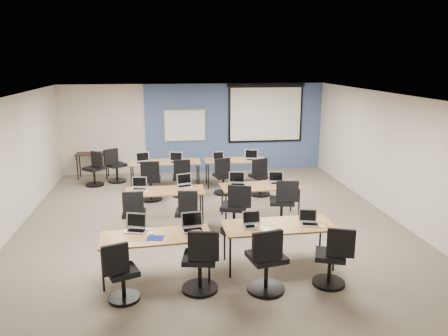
{
  "coord_description": "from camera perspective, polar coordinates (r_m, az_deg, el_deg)",
  "views": [
    {
      "loc": [
        -0.93,
        -8.78,
        3.41
      ],
      "look_at": [
        0.34,
        0.4,
        1.1
      ],
      "focal_mm": 35.0,
      "sensor_mm": 36.0,
      "label": 1
    }
  ],
  "objects": [
    {
      "name": "floor",
      "position": [
        9.46,
        -1.73,
        -7.11
      ],
      "size": [
        8.0,
        9.0,
        0.02
      ],
      "primitive_type": "cube",
      "color": "#6B6354",
      "rests_on": "ground"
    },
    {
      "name": "ceiling",
      "position": [
        8.86,
        -1.86,
        9.41
      ],
      "size": [
        8.0,
        9.0,
        0.02
      ],
      "primitive_type": "cube",
      "color": "white",
      "rests_on": "ground"
    },
    {
      "name": "wall_back",
      "position": [
        13.47,
        -3.86,
        5.19
      ],
      "size": [
        8.0,
        0.04,
        2.7
      ],
      "primitive_type": "cube",
      "color": "beige",
      "rests_on": "ground"
    },
    {
      "name": "wall_front",
      "position": [
        4.84,
        4.04,
        -11.24
      ],
      "size": [
        8.0,
        0.04,
        2.7
      ],
      "primitive_type": "cube",
      "color": "beige",
      "rests_on": "ground"
    },
    {
      "name": "wall_left",
      "position": [
        9.53,
        -26.47,
        0.03
      ],
      "size": [
        0.04,
        9.0,
        2.7
      ],
      "primitive_type": "cube",
      "color": "beige",
      "rests_on": "ground"
    },
    {
      "name": "wall_right",
      "position": [
        10.28,
        20.98,
        1.51
      ],
      "size": [
        0.04,
        9.0,
        2.7
      ],
      "primitive_type": "cube",
      "color": "beige",
      "rests_on": "ground"
    },
    {
      "name": "blue_accent_panel",
      "position": [
        13.58,
        1.44,
        5.3
      ],
      "size": [
        5.5,
        0.04,
        2.7
      ],
      "primitive_type": "cube",
      "color": "#3D5977",
      "rests_on": "wall_back"
    },
    {
      "name": "whiteboard",
      "position": [
        13.36,
        -5.13,
        5.53
      ],
      "size": [
        1.28,
        0.03,
        0.98
      ],
      "color": "#ACAEB0",
      "rests_on": "wall_back"
    },
    {
      "name": "projector_screen",
      "position": [
        13.64,
        5.48,
        7.54
      ],
      "size": [
        2.4,
        0.1,
        1.82
      ],
      "color": "black",
      "rests_on": "wall_back"
    },
    {
      "name": "training_table_front_left",
      "position": [
        7.01,
        -8.85,
        -9.09
      ],
      "size": [
        1.72,
        0.72,
        0.73
      ],
      "rotation": [
        0.0,
        0.0,
        0.06
      ],
      "color": "olive",
      "rests_on": "floor"
    },
    {
      "name": "training_table_front_right",
      "position": [
        7.41,
        7.13,
        -7.69
      ],
      "size": [
        1.85,
        0.77,
        0.73
      ],
      "rotation": [
        0.0,
        0.0,
        0.02
      ],
      "color": "#925E3C",
      "rests_on": "floor"
    },
    {
      "name": "training_table_mid_left",
      "position": [
        9.3,
        -7.74,
        -3.2
      ],
      "size": [
        1.66,
        0.69,
        0.73
      ],
      "rotation": [
        0.0,
        0.0,
        -0.02
      ],
      "color": "brown",
      "rests_on": "floor"
    },
    {
      "name": "training_table_mid_right",
      "position": [
        9.59,
        4.74,
        -2.57
      ],
      "size": [
        1.72,
        0.72,
        0.73
      ],
      "rotation": [
        0.0,
        0.0,
        0.04
      ],
      "color": "#A5622D",
      "rests_on": "floor"
    },
    {
      "name": "training_table_back_left",
      "position": [
        11.87,
        -7.71,
        0.63
      ],
      "size": [
        1.89,
        0.79,
        0.73
      ],
      "rotation": [
        0.0,
        0.0,
        -0.03
      ],
      "color": "#9D6D3F",
      "rests_on": "floor"
    },
    {
      "name": "training_table_back_right",
      "position": [
        11.99,
        1.48,
        0.86
      ],
      "size": [
        1.67,
        0.7,
        0.73
      ],
      "rotation": [
        0.0,
        0.0,
        -0.06
      ],
      "color": "#A47743",
      "rests_on": "floor"
    },
    {
      "name": "laptop_0",
      "position": [
        7.23,
        -11.39,
        -7.49
      ],
      "size": [
        0.34,
        0.29,
        0.26
      ],
      "rotation": [
        0.0,
        0.0,
        -0.3
      ],
      "color": "#AEAEAE",
      "rests_on": "training_table_front_left"
    },
    {
      "name": "mouse_0",
      "position": [
        7.07,
        -9.43,
        -8.37
      ],
      "size": [
        0.07,
        0.1,
        0.03
      ],
      "primitive_type": "ellipsoid",
      "rotation": [
        0.0,
        0.0,
        0.24
      ],
      "color": "white",
      "rests_on": "training_table_front_left"
    },
    {
      "name": "task_chair_0",
      "position": [
        6.59,
        -13.28,
        -13.69
      ],
      "size": [
        0.48,
        0.46,
        0.95
      ],
      "rotation": [
        0.0,
        0.0,
        0.37
      ],
      "color": "black",
      "rests_on": "floor"
    },
    {
      "name": "laptop_1",
      "position": [
        7.14,
        -4.14,
        -7.51
      ],
      "size": [
        0.35,
        0.3,
        0.26
      ],
      "rotation": [
        0.0,
        0.0,
        0.11
      ],
      "color": "silver",
      "rests_on": "training_table_front_left"
    },
    {
      "name": "mouse_1",
      "position": [
        6.96,
        -2.37,
        -8.53
      ],
      "size": [
        0.06,
        0.1,
        0.04
      ],
      "primitive_type": "ellipsoid",
      "rotation": [
        0.0,
        0.0,
        0.02
      ],
      "color": "white",
      "rests_on": "training_table_front_left"
    },
    {
      "name": "task_chair_1",
      "position": [
        6.66,
        -3.06,
        -12.6
      ],
      "size": [
        0.56,
        0.56,
        1.03
      ],
      "rotation": [
        0.0,
        0.0,
        -0.18
      ],
      "color": "black",
      "rests_on": "floor"
    },
    {
      "name": "laptop_2",
      "position": [
        7.28,
        3.73,
        -7.13
      ],
      "size": [
        0.31,
        0.26,
        0.23
      ],
      "rotation": [
        0.0,
        0.0,
        0.07
      ],
      "color": "#A7A7A9",
      "rests_on": "training_table_front_right"
    },
    {
      "name": "mouse_2",
      "position": [
        7.25,
        7.04,
        -7.69
      ],
      "size": [
        0.07,
        0.1,
        0.04
      ],
      "primitive_type": "ellipsoid",
      "rotation": [
        0.0,
        0.0,
        0.03
      ],
      "color": "white",
      "rests_on": "training_table_front_right"
    },
    {
      "name": "task_chair_2",
      "position": [
        6.67,
        5.56,
        -12.56
      ],
      "size": [
        0.58,
        0.58,
        1.05
      ],
      "rotation": [
        0.0,
        0.0,
        0.2
      ],
      "color": "black",
      "rests_on": "floor"
    },
    {
      "name": "laptop_3",
      "position": [
        7.49,
        11.06,
        -6.77
      ],
      "size": [
        0.3,
        0.26,
        0.23
      ],
      "rotation": [
        0.0,
        0.0,
        -0.26
      ],
      "color": "#BDBDBE",
      "rests_on": "training_table_front_right"
    },
    {
      "name": "mouse_3",
      "position": [
        7.41,
        12.78,
        -7.46
      ],
      "size": [
        0.08,
        0.11,
        0.04
      ],
      "primitive_type": "ellipsoid",
      "rotation": [
        0.0,
        0.0,
        -0.14
      ],
      "color": "white",
      "rests_on": "training_table_front_right"
    },
    {
      "name": "task_chair_3",
      "position": [
        7.02,
        13.97,
        -11.76
      ],
      "size": [
        0.53,
        0.51,
        0.99
      ],
      "rotation": [
        0.0,
        0.0,
        -0.36
      ],
      "color": "black",
      "rests_on": "floor"
    },
    {
      "name": "laptop_4",
      "position": [
        9.46,
        -11.0,
        -2.33
      ],
      "size": [
        0.32,
        0.27,
        0.24
      ],
      "rotation": [
        0.0,
        0.0,
        -0.13
      ],
      "color": "#9F9FA9",
      "rests_on": "training_table_mid_left"
    },
    {
      "name": "mouse_4",
      "position": [
        9.24,
        -9.91,
        -2.99
      ],
      "size": [
        0.06,
        0.09,
        0.03
      ],
      "primitive_type": "ellipsoid",
      "rotation": [
        0.0,
        0.0,
        0.01
      ],
      "color": "white",
      "rests_on": "training_table_mid_left"
    },
    {
      "name": "task_chair_4",
      "position": [
        8.76,
        -11.64,
        -6.39
      ],
      "size": [
        0.49,
        0.49,
        0.97
      ],
      "rotation": [
        0.0,
        0.0,
        -0.03
      ],
      "color": "black",
      "rests_on": "floor"
    },
    {
      "name": "laptop_5",
      "position": [
        9.53,
        -5.19,
        -1.97
      ],
      "size": [
        0.34,
        0.29,
        0.26
      ],
      "rotation": [
        0.0,
        0.0,
        0.3
      ],
      "color": "#AAAAB7",
      "rests_on": "training_table_mid_left"
    },
    {
      "name": "mouse_5",
      "position": [
        9.36,
        -4.25,
        -2.6
      ],
      "size": [
        0.08,
        0.1,
        0.03
      ],
      "primitive_type": "ellipsoid",
      "rotation": [
        0.0,
        0.0,
        -0.24
      ],
      "color": "white",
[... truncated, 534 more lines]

